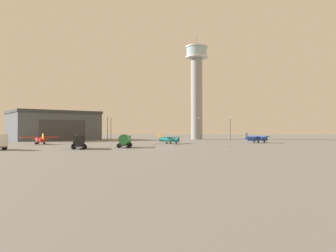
# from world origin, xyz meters

# --- Properties ---
(ground_plane) EXTENTS (400.00, 400.00, 0.00)m
(ground_plane) POSITION_xyz_m (0.00, 0.00, 0.00)
(ground_plane) COLOR slate
(control_tower) EXTENTS (9.12, 9.12, 42.43)m
(control_tower) POSITION_xyz_m (15.04, 64.23, 23.07)
(control_tower) COLOR gray
(control_tower) RESTS_ON ground_plane
(hangar) EXTENTS (38.51, 37.23, 10.90)m
(hangar) POSITION_xyz_m (-40.77, 54.16, 5.46)
(hangar) COLOR #4C5159
(hangar) RESTS_ON ground_plane
(airplane_teal) EXTENTS (7.06, 8.77, 2.78)m
(airplane_teal) POSITION_xyz_m (3.83, 21.88, 1.30)
(airplane_teal) COLOR teal
(airplane_teal) RESTS_ON ground_plane
(airplane_blue) EXTENTS (8.17, 10.43, 3.09)m
(airplane_blue) POSITION_xyz_m (29.94, 27.68, 1.44)
(airplane_blue) COLOR #2847A8
(airplane_blue) RESTS_ON ground_plane
(airplane_red) EXTENTS (8.87, 7.51, 2.90)m
(airplane_red) POSITION_xyz_m (-30.79, 17.65, 1.35)
(airplane_red) COLOR red
(airplane_red) RESTS_ON ground_plane
(truck_fuel_tanker_black) EXTENTS (4.24, 6.74, 2.92)m
(truck_fuel_tanker_black) POSITION_xyz_m (-14.50, -2.55, 1.66)
(truck_fuel_tanker_black) COLOR #38383D
(truck_fuel_tanker_black) RESTS_ON ground_plane
(truck_fuel_tanker_green) EXTENTS (3.36, 6.31, 2.95)m
(truck_fuel_tanker_green) POSITION_xyz_m (-5.81, 2.34, 1.65)
(truck_fuel_tanker_green) COLOR #38383D
(truck_fuel_tanker_green) RESTS_ON ground_plane
(light_post_west) EXTENTS (0.44, 0.44, 8.53)m
(light_post_west) POSITION_xyz_m (-18.24, 52.54, 5.09)
(light_post_west) COLOR #38383D
(light_post_west) RESTS_ON ground_plane
(light_post_east) EXTENTS (0.44, 0.44, 8.57)m
(light_post_east) POSITION_xyz_m (26.37, 50.59, 5.11)
(light_post_east) COLOR #38383D
(light_post_east) RESTS_ON ground_plane
(light_post_north) EXTENTS (0.44, 0.44, 8.70)m
(light_post_north) POSITION_xyz_m (-17.80, 43.52, 5.18)
(light_post_north) COLOR #38383D
(light_post_north) RESTS_ON ground_plane
(light_post_centre) EXTENTS (0.44, 0.44, 8.58)m
(light_post_centre) POSITION_xyz_m (14.80, 51.43, 5.12)
(light_post_centre) COLOR #38383D
(light_post_centre) RESTS_ON ground_plane
(traffic_cone_near_left) EXTENTS (0.36, 0.36, 0.61)m
(traffic_cone_near_left) POSITION_xyz_m (0.01, 13.24, 0.30)
(traffic_cone_near_left) COLOR black
(traffic_cone_near_left) RESTS_ON ground_plane
(traffic_cone_near_right) EXTENTS (0.36, 0.36, 0.57)m
(traffic_cone_near_right) POSITION_xyz_m (17.76, 6.44, 0.28)
(traffic_cone_near_right) COLOR black
(traffic_cone_near_right) RESTS_ON ground_plane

